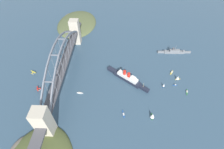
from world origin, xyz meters
The scene contains 15 objects.
ground_plane centered at (0.00, 0.00, 0.00)m, with size 1400.00×1400.00×0.00m, color #334C60.
harbor_arch_bridge centered at (0.00, 0.00, 28.61)m, with size 269.99×17.90×68.17m.
headland_west_shore centered at (-184.90, -16.77, 0.00)m, with size 136.10×95.70×22.85m.
ocean_liner centered at (4.06, 106.27, 4.98)m, with size 57.01×71.29×17.59m.
naval_cruiser centered at (-73.25, 203.99, 3.30)m, with size 7.42×66.98×18.08m.
seaplane_taxiing_near_bridge centered at (-5.89, -61.91, 1.92)m, with size 8.38×11.38×4.81m.
seaplane_second_in_formation centered at (31.42, -39.84, 2.15)m, with size 10.65×8.26×5.06m.
small_boat_0 centered at (13.99, 186.70, 0.86)m, with size 1.73×7.87×2.42m.
small_boat_1 centered at (75.65, 139.76, 4.85)m, with size 10.79×6.15×10.57m.
small_boat_2 centered at (27.95, 202.67, 0.62)m, with size 12.25×4.95×1.73m.
small_boat_3 centered at (35.78, 29.04, 0.66)m, with size 3.02×10.41×1.86m.
small_boat_4 centered at (-15.68, 187.38, 0.83)m, with size 10.98×7.63×2.33m.
small_boat_5 centered at (71.82, 99.00, 0.68)m, with size 12.78×4.09×1.91m.
small_boat_6 centered at (0.31, 193.46, 4.17)m, with size 6.20×9.48×8.90m.
small_boat_7 centered at (17.43, 166.54, 3.47)m, with size 5.84×5.32×7.46m.
Camera 1 is at (195.44, 86.52, 212.63)m, focal length 26.35 mm.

